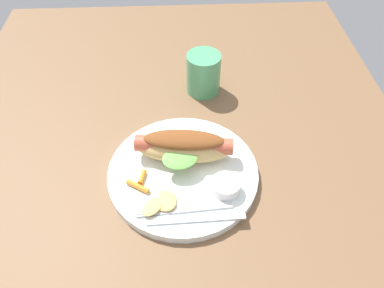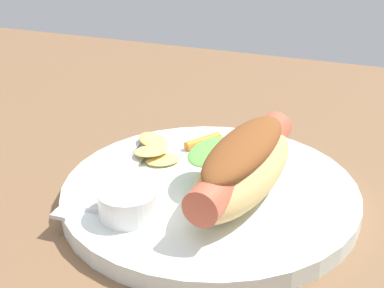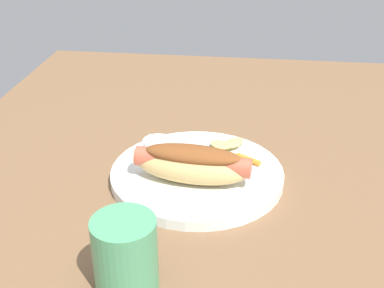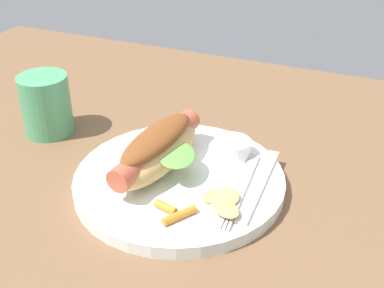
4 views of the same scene
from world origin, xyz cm
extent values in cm
cube|color=brown|center=(0.00, 0.00, -0.90)|extent=(120.00, 90.00, 1.80)
cylinder|color=white|center=(-1.42, -1.21, 0.80)|extent=(25.85, 25.85, 1.60)
ellipsoid|color=tan|center=(1.61, -1.52, 3.88)|extent=(7.45, 16.73, 4.55)
cylinder|color=#C1563D|center=(1.61, -1.52, 4.67)|extent=(4.61, 16.92, 2.89)
ellipsoid|color=brown|center=(1.61, -1.52, 5.97)|extent=(5.75, 14.16, 2.21)
ellipsoid|color=#6BB74C|center=(-1.35, -0.78, 4.79)|extent=(5.33, 6.63, 1.35)
cylinder|color=white|center=(-5.96, -8.00, 2.72)|extent=(4.70, 4.70, 2.24)
cube|color=silver|center=(-9.24, -2.78, 1.80)|extent=(2.03, 12.02, 0.40)
cube|color=silver|center=(-9.32, 4.82, 1.80)|extent=(0.52, 3.21, 0.40)
cube|color=silver|center=(-9.77, 4.79, 1.80)|extent=(0.52, 3.21, 0.40)
cube|color=silver|center=(-10.22, 4.75, 1.80)|extent=(0.52, 3.21, 0.40)
cube|color=silver|center=(-11.04, -2.91, 1.78)|extent=(1.81, 15.38, 0.36)
ellipsoid|color=#E8C363|center=(-7.09, 1.45, 1.85)|extent=(4.10, 4.05, 0.50)
ellipsoid|color=#E8C363|center=(-8.45, 1.84, 2.38)|extent=(4.11, 4.40, 0.98)
ellipsoid|color=#E8C363|center=(-9.08, 3.78, 2.51)|extent=(4.77, 4.48, 0.66)
cylinder|color=orange|center=(-4.81, 6.31, 2.06)|extent=(3.00, 4.01, 0.91)
cylinder|color=orange|center=(-2.88, 5.67, 2.06)|extent=(2.80, 1.50, 0.91)
cylinder|color=#4C9E6B|center=(21.77, -6.30, 4.38)|extent=(7.09, 7.09, 8.77)
camera|label=1|loc=(-40.35, -0.81, 51.29)|focal=34.33mm
camera|label=2|loc=(12.13, -41.12, 25.78)|focal=51.89mm
camera|label=3|loc=(63.23, 6.24, 40.62)|focal=47.43mm
camera|label=4|loc=(-22.10, 43.81, 35.91)|focal=45.97mm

